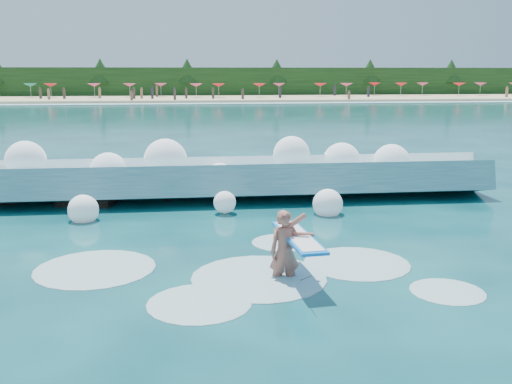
# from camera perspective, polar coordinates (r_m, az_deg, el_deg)

# --- Properties ---
(ground) EXTENTS (200.00, 200.00, 0.00)m
(ground) POSITION_cam_1_polar(r_m,az_deg,el_deg) (12.70, -5.70, -7.32)
(ground) COLOR #07303C
(ground) RESTS_ON ground
(beach) EXTENTS (140.00, 20.00, 0.40)m
(beach) POSITION_cam_1_polar(r_m,az_deg,el_deg) (90.08, -6.80, 9.26)
(beach) COLOR tan
(beach) RESTS_ON ground
(wet_band) EXTENTS (140.00, 5.00, 0.08)m
(wet_band) POSITION_cam_1_polar(r_m,az_deg,el_deg) (79.10, -6.77, 8.79)
(wet_band) COLOR silver
(wet_band) RESTS_ON ground
(treeline) EXTENTS (140.00, 4.00, 5.00)m
(treeline) POSITION_cam_1_polar(r_m,az_deg,el_deg) (100.01, -6.85, 10.83)
(treeline) COLOR black
(treeline) RESTS_ON ground
(breaking_wave) EXTENTS (19.86, 3.02, 1.71)m
(breaking_wave) POSITION_cam_1_polar(r_m,az_deg,el_deg) (19.39, -6.22, 1.20)
(breaking_wave) COLOR teal
(breaking_wave) RESTS_ON ground
(rock_cluster) EXTENTS (8.30, 3.24, 1.34)m
(rock_cluster) POSITION_cam_1_polar(r_m,az_deg,el_deg) (20.07, -17.12, 0.60)
(rock_cluster) COLOR black
(rock_cluster) RESTS_ON ground
(surfer_with_board) EXTENTS (0.97, 2.91, 1.74)m
(surfer_with_board) POSITION_cam_1_polar(r_m,az_deg,el_deg) (11.68, 3.21, -5.69)
(surfer_with_board) COLOR #A35B4C
(surfer_with_board) RESTS_ON ground
(wave_spray) EXTENTS (15.18, 4.30, 2.17)m
(wave_spray) POSITION_cam_1_polar(r_m,az_deg,el_deg) (19.10, -6.17, 2.45)
(wave_spray) COLOR white
(wave_spray) RESTS_ON ground
(surf_foam) EXTENTS (9.04, 5.37, 0.14)m
(surf_foam) POSITION_cam_1_polar(r_m,az_deg,el_deg) (12.20, -1.74, -8.09)
(surf_foam) COLOR silver
(surf_foam) RESTS_ON ground
(beach_umbrellas) EXTENTS (111.76, 6.83, 0.50)m
(beach_umbrellas) POSITION_cam_1_polar(r_m,az_deg,el_deg) (91.97, -6.71, 10.59)
(beach_umbrellas) COLOR #C83A68
(beach_umbrellas) RESTS_ON ground
(beachgoers) EXTENTS (104.79, 11.86, 1.94)m
(beachgoers) POSITION_cam_1_polar(r_m,az_deg,el_deg) (86.22, -11.38, 9.58)
(beachgoers) COLOR #3F332D
(beachgoers) RESTS_ON ground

